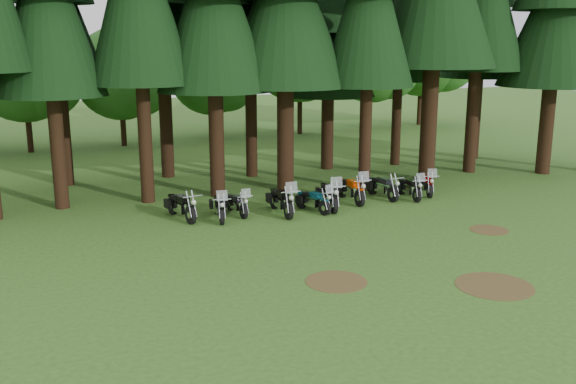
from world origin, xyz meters
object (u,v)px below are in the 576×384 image
Objects in this scene: motorcycle_4 at (313,201)px; motorcycle_8 at (409,189)px; motorcycle_3 at (281,201)px; motorcycle_9 at (425,184)px; motorcycle_1 at (219,208)px; motorcycle_5 at (329,196)px; motorcycle_6 at (351,190)px; motorcycle_2 at (237,204)px; motorcycle_0 at (181,207)px; motorcycle_7 at (382,188)px.

motorcycle_4 is 0.97× the size of motorcycle_8.
motorcycle_3 is 1.16× the size of motorcycle_8.
motorcycle_8 is at bearing -140.14° from motorcycle_9.
motorcycle_1 is 4.67m from motorcycle_5.
motorcycle_6 is at bearing 13.44° from motorcycle_3.
motorcycle_2 is 7.85m from motorcycle_8.
motorcycle_4 is 0.96× the size of motorcycle_9.
motorcycle_6 reaches higher than motorcycle_2.
motorcycle_0 is 10.05m from motorcycle_8.
motorcycle_8 is (2.67, -0.41, -0.08)m from motorcycle_6.
motorcycle_2 is at bearing 35.59° from motorcycle_1.
motorcycle_1 reaches higher than motorcycle_9.
motorcycle_3 is 6.18m from motorcycle_8.
motorcycle_2 is 0.94× the size of motorcycle_8.
motorcycle_3 is at bearing -155.20° from motorcycle_9.
motorcycle_2 is 0.94× the size of motorcycle_9.
motorcycle_5 reaches higher than motorcycle_1.
motorcycle_5 is 3.02m from motorcycle_7.
motorcycle_5 is 1.09× the size of motorcycle_7.
motorcycle_1 is 8.68m from motorcycle_8.
motorcycle_3 is 1.21× the size of motorcycle_4.
motorcycle_6 is at bearing 35.93° from motorcycle_5.
motorcycle_5 is 1.01× the size of motorcycle_6.
motorcycle_4 is at bearing -22.15° from motorcycle_0.
motorcycle_7 is at bearing 24.93° from motorcycle_5.
motorcycle_0 is 11.15m from motorcycle_9.
motorcycle_7 is at bearing 4.87° from motorcycle_6.
motorcycle_2 is at bearing -17.01° from motorcycle_0.
motorcycle_2 is 5.17m from motorcycle_6.
motorcycle_4 reaches higher than motorcycle_2.
motorcycle_2 is 8.96m from motorcycle_9.
motorcycle_8 is 0.99× the size of motorcycle_9.
motorcycle_7 is 2.19m from motorcycle_9.
motorcycle_1 is 6.03m from motorcycle_6.
motorcycle_2 is 0.80× the size of motorcycle_5.
motorcycle_9 reaches higher than motorcycle_2.
motorcycle_9 is (2.19, -0.08, -0.01)m from motorcycle_7.
motorcycle_8 reaches higher than motorcycle_4.
motorcycle_6 reaches higher than motorcycle_9.
motorcycle_7 is at bearing 160.82° from motorcycle_8.
motorcycle_3 is 0.99× the size of motorcycle_5.
motorcycle_5 reaches higher than motorcycle_6.
motorcycle_0 is 1.17× the size of motorcycle_2.
motorcycle_8 reaches higher than motorcycle_2.
motorcycle_9 is at bearing -4.51° from motorcycle_2.
motorcycle_7 is (7.61, 0.61, 0.01)m from motorcycle_1.
motorcycle_6 is (7.36, -0.08, 0.03)m from motorcycle_0.
motorcycle_8 is (10.04, -0.50, -0.05)m from motorcycle_0.
motorcycle_8 is at bearing -29.28° from motorcycle_7.
motorcycle_0 is at bearing -178.93° from motorcycle_6.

